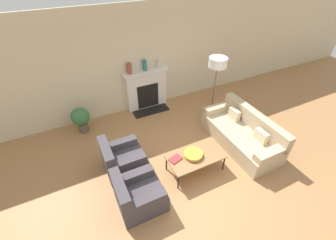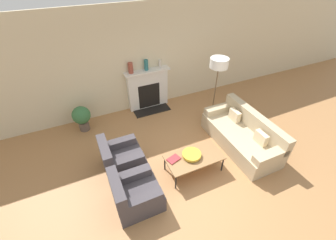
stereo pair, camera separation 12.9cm
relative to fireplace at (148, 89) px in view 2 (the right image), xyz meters
name	(u,v)px [view 2 (the right image)]	position (x,y,z in m)	size (l,w,h in m)	color
ground_plane	(194,180)	(-0.12, -2.99, -0.58)	(18.00, 18.00, 0.00)	#A87547
wall_back	(140,60)	(-0.12, 0.14, 0.87)	(18.00, 0.06, 2.90)	beige
fireplace	(148,89)	(0.00, 0.00, 0.00)	(1.30, 0.59, 1.19)	silver
couch	(242,135)	(1.47, -2.52, -0.28)	(0.91, 2.05, 0.83)	tan
armchair_near	(134,194)	(-1.40, -3.01, -0.29)	(0.85, 0.77, 0.80)	#423D42
armchair_far	(121,159)	(-1.40, -2.05, -0.29)	(0.85, 0.77, 0.80)	#423D42
coffee_table	(194,158)	(0.00, -2.75, -0.20)	(1.20, 0.62, 0.41)	olive
bowl	(192,155)	(-0.04, -2.71, -0.12)	(0.40, 0.40, 0.08)	gold
book	(174,159)	(-0.43, -2.64, -0.16)	(0.30, 0.25, 0.02)	#9E2D33
floor_lamp	(219,67)	(1.52, -1.17, 0.91)	(0.47, 0.47, 1.72)	brown
mantel_vase_left	(131,68)	(-0.45, 0.01, 0.75)	(0.13, 0.13, 0.29)	brown
mantel_vase_center_left	(146,65)	(-0.01, 0.01, 0.76)	(0.11, 0.11, 0.29)	#28666B
mantel_vase_center_right	(160,64)	(0.40, 0.01, 0.72)	(0.08, 0.08, 0.22)	beige
potted_plant	(82,117)	(-1.96, -0.33, -0.16)	(0.46, 0.46, 0.70)	brown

